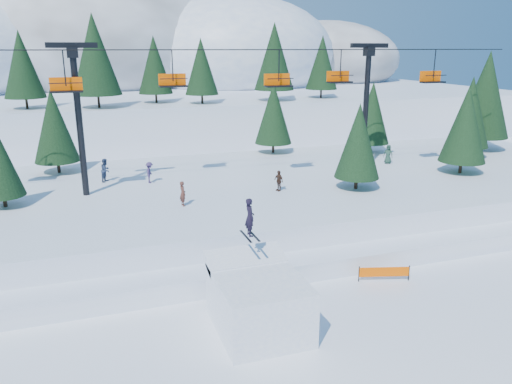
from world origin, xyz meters
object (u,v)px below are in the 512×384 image
object	(u,v)px
jump_kicker	(258,300)
banner_near	(384,272)
banner_far	(397,247)
chairlift	(232,92)

from	to	relation	value
jump_kicker	banner_near	size ratio (longest dim) A/B	2.11
banner_near	banner_far	world-z (taller)	same
banner_near	banner_far	bearing A→B (deg)	46.17
banner_near	banner_far	xyz separation A→B (m)	(2.69, 2.80, 0.00)
jump_kicker	banner_far	xyz separation A→B (m)	(10.84, 5.04, -0.87)
chairlift	banner_near	world-z (taller)	chairlift
banner_near	jump_kicker	bearing A→B (deg)	-164.62
jump_kicker	banner_near	xyz separation A→B (m)	(8.14, 2.24, -0.87)
jump_kicker	chairlift	world-z (taller)	chairlift
chairlift	banner_near	bearing A→B (deg)	-72.18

